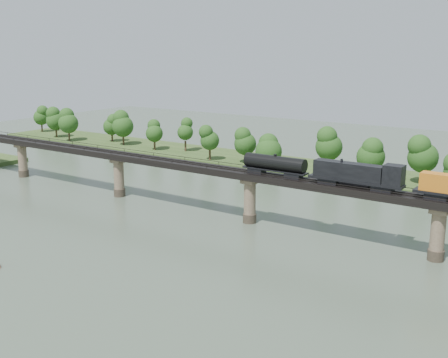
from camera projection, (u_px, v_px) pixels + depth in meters
The scene contains 6 objects.
ground at pixel (161, 264), 100.44m from camera, with size 400.00×400.00×0.00m, color #3B4A3A.
far_bank at pixel (347, 174), 168.43m from camera, with size 300.00×24.00×1.60m, color #2E461C.
bridge at pixel (250, 199), 123.25m from camera, with size 236.00×30.00×11.50m.
bridge_superstructure at pixel (250, 171), 121.80m from camera, with size 220.00×4.90×0.75m.
far_treeline at pixel (316, 147), 167.53m from camera, with size 289.06×17.54×13.60m.
freight_train at pixel (430, 184), 100.37m from camera, with size 76.11×2.97×5.24m.
Camera 1 is at (62.75, -71.25, 37.90)m, focal length 45.00 mm.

